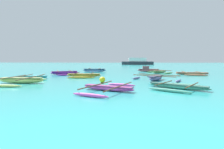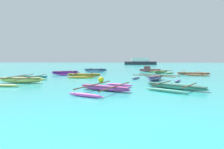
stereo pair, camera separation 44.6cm
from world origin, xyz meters
name	(u,v)px [view 2 (the right image)]	position (x,y,z in m)	size (l,w,h in m)	color
moored_boat_0	(161,72)	(6.20, 23.79, 0.19)	(3.76, 3.86, 0.42)	#80BB6C
moored_boat_1	(149,70)	(5.03, 27.00, 0.32)	(3.70, 0.79, 0.91)	#C6636D
moored_boat_2	(155,78)	(3.78, 14.43, 0.25)	(4.58, 3.80, 0.52)	#7670A9
moored_boat_3	(105,88)	(-0.39, 8.69, 0.17)	(3.77, 4.96, 0.37)	#EA50BC
moored_boat_4	(21,80)	(-7.83, 11.85, 0.25)	(3.70, 4.52, 0.53)	#D9E272
moored_boat_5	(175,87)	(4.24, 9.63, 0.17)	(4.10, 4.23, 0.37)	#4D9C83
moored_boat_6	(84,75)	(-3.82, 17.74, 0.19)	(4.02, 4.02, 0.42)	gold
moored_boat_7	(65,72)	(-7.13, 20.96, 0.23)	(3.93, 5.12, 0.49)	purple
moored_boat_8	(33,77)	(-8.68, 15.37, 0.16)	(3.10, 4.41, 0.35)	#31BECD
moored_boat_9	(96,70)	(-3.85, 26.26, 0.26)	(3.83, 3.41, 0.55)	teal
moored_boat_10	(193,73)	(9.91, 21.34, 0.17)	(4.26, 4.66, 0.36)	#CB7B56
mooring_buoy_0	(101,80)	(-1.15, 12.56, 0.25)	(0.50, 0.50, 0.50)	yellow
distant_ferry	(140,62)	(7.37, 68.63, 1.13)	(12.57, 2.76, 2.76)	#2D333D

